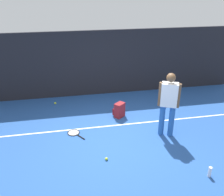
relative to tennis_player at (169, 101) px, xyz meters
name	(u,v)px	position (x,y,z in m)	size (l,w,h in m)	color
ground_plane	(115,140)	(-1.35, -0.01, -0.97)	(12.00, 12.00, 0.00)	#234C93
back_fence	(98,63)	(-1.35, 2.99, 0.15)	(10.00, 0.10, 2.24)	black
court_line	(110,126)	(-1.35, 0.70, -0.96)	(9.00, 0.05, 0.00)	white
tennis_player	(169,101)	(0.00, 0.00, 0.00)	(0.49, 0.37, 1.70)	#2659A5
tennis_racket	(74,133)	(-2.35, 0.50, -0.95)	(0.50, 0.60, 0.03)	black
backpack	(119,110)	(-0.98, 1.18, -0.76)	(0.38, 0.38, 0.44)	maroon
tennis_ball_near_player	(55,103)	(-2.87, 2.39, -0.93)	(0.07, 0.07, 0.07)	#CCE033
tennis_ball_by_fence	(106,159)	(-1.69, -0.73, -0.93)	(0.07, 0.07, 0.07)	#CCE033
water_bottle	(210,172)	(0.30, -1.64, -0.85)	(0.07, 0.07, 0.23)	white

